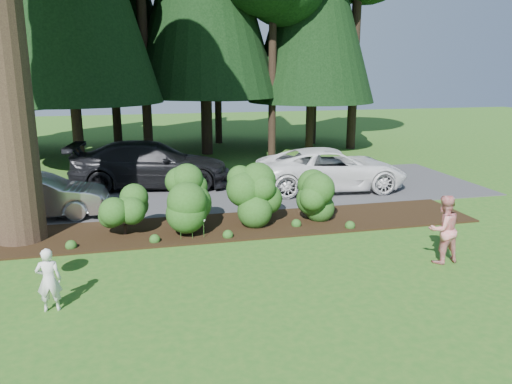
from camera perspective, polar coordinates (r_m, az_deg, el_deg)
ground at (r=10.97m, az=-4.23°, el=-9.46°), size 80.00×80.00×0.00m
mulch_bed at (r=13.98m, az=-6.44°, el=-4.16°), size 16.00×2.50×0.05m
driveway at (r=18.05m, az=-8.16°, el=-0.08°), size 22.00×6.00×0.03m
shrub_row at (r=13.76m, az=-3.29°, el=-0.98°), size 6.53×1.60×1.61m
lily_cluster at (r=13.00m, az=-7.33°, el=-3.42°), size 0.69×0.09×0.57m
car_silver_wagon at (r=16.07m, az=-23.76°, el=-0.41°), size 4.07×1.56×1.32m
car_white_suv at (r=18.38m, az=8.59°, el=2.62°), size 5.62×2.96×1.51m
car_dark_suv at (r=18.95m, az=-11.90°, el=3.10°), size 6.12×3.17×1.70m
child at (r=9.97m, az=-22.60°, el=-9.25°), size 0.44×0.29×1.21m
adult at (r=12.15m, az=20.62°, el=-4.00°), size 0.83×0.67×1.59m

